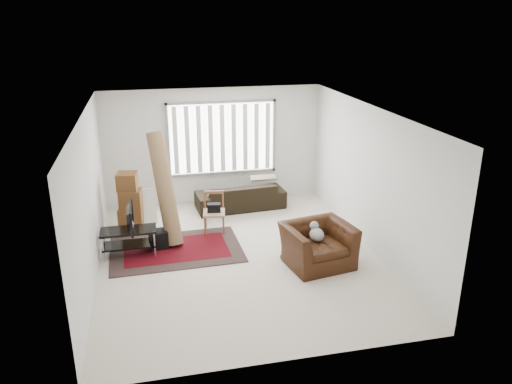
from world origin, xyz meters
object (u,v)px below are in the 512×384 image
(armchair, at_px, (318,242))
(side_chair, at_px, (214,210))
(tv_stand, at_px, (129,237))
(sofa, at_px, (240,192))
(moving_boxes, at_px, (130,203))

(armchair, bearing_deg, side_chair, 120.65)
(tv_stand, height_order, sofa, sofa)
(tv_stand, distance_m, side_chair, 1.84)
(moving_boxes, distance_m, side_chair, 1.77)
(side_chair, distance_m, armchair, 2.44)
(side_chair, bearing_deg, armchair, -40.38)
(tv_stand, relative_size, side_chair, 1.24)
(tv_stand, xyz_separation_m, armchair, (3.29, -1.12, 0.07))
(side_chair, xyz_separation_m, armchair, (1.59, -1.85, -0.02))
(tv_stand, distance_m, sofa, 3.10)
(sofa, bearing_deg, armchair, 100.69)
(tv_stand, height_order, moving_boxes, moving_boxes)
(moving_boxes, xyz_separation_m, sofa, (2.44, 0.59, -0.17))
(moving_boxes, height_order, armchair, moving_boxes)
(tv_stand, relative_size, armchair, 0.77)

